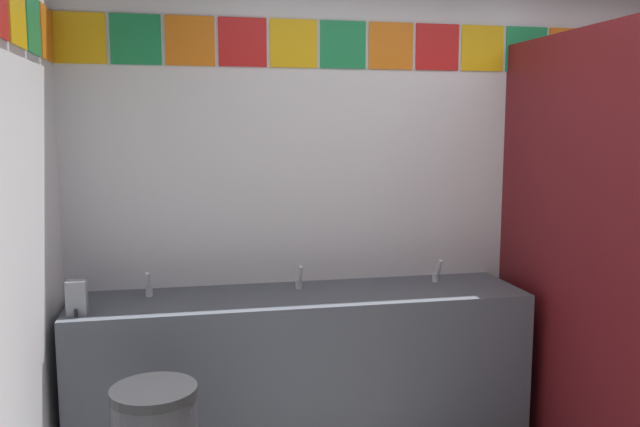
{
  "coord_description": "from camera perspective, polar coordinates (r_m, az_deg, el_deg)",
  "views": [
    {
      "loc": [
        -1.4,
        -1.99,
        1.69
      ],
      "look_at": [
        -0.79,
        0.94,
        1.29
      ],
      "focal_mm": 36.65,
      "sensor_mm": 36.0,
      "label": 1
    }
  ],
  "objects": [
    {
      "name": "faucet_center",
      "position": [
        3.48,
        -1.82,
        -5.82
      ],
      "size": [
        0.04,
        0.1,
        0.14
      ],
      "color": "silver",
      "rests_on": "vanity_counter"
    },
    {
      "name": "soap_dispenser",
      "position": [
        3.23,
        -20.47,
        -6.9
      ],
      "size": [
        0.09,
        0.09,
        0.16
      ],
      "color": "gray",
      "rests_on": "vanity_counter"
    },
    {
      "name": "toilet",
      "position": [
        4.19,
        25.55,
        -12.52
      ],
      "size": [
        0.39,
        0.49,
        0.74
      ],
      "color": "white",
      "rests_on": "ground_plane"
    },
    {
      "name": "faucet_right",
      "position": [
        3.69,
        10.18,
        -5.16
      ],
      "size": [
        0.04,
        0.1,
        0.14
      ],
      "color": "silver",
      "rests_on": "vanity_counter"
    },
    {
      "name": "wall_back",
      "position": [
        3.84,
        9.69,
        2.91
      ],
      "size": [
        4.06,
        0.09,
        2.76
      ],
      "color": "silver",
      "rests_on": "ground_plane"
    },
    {
      "name": "vanity_counter",
      "position": [
        3.53,
        -1.53,
        -13.37
      ],
      "size": [
        2.33,
        0.55,
        0.83
      ],
      "color": "#4C515B",
      "rests_on": "ground_plane"
    },
    {
      "name": "faucet_left",
      "position": [
        3.44,
        -14.73,
        -6.24
      ],
      "size": [
        0.04,
        0.1,
        0.14
      ],
      "color": "silver",
      "rests_on": "vanity_counter"
    }
  ]
}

